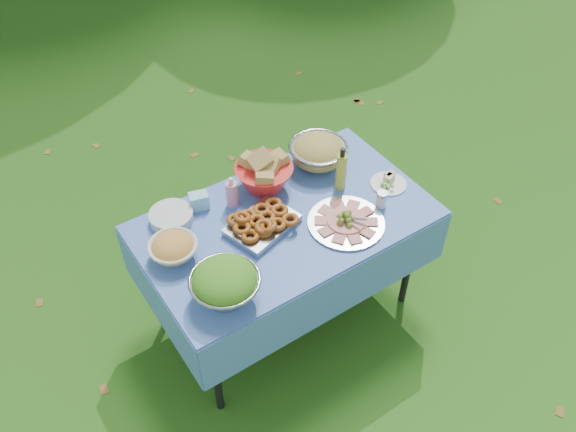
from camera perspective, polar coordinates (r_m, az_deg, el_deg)
The scene contains 14 objects.
ground at distance 3.64m, azimuth -0.20°, elevation -8.79°, with size 80.00×80.00×0.00m, color #173509.
picnic_table at distance 3.34m, azimuth -0.22°, elevation -4.91°, with size 1.46×0.86×0.76m, color #84AFFF.
salad_bowl at distance 2.66m, azimuth -5.91°, elevation -6.28°, with size 0.31×0.31×0.20m, color #9B9CA3, non-canonical shape.
pasta_bowl_white at distance 2.89m, azimuth -10.70°, elevation -2.96°, with size 0.23×0.23×0.13m, color silver, non-canonical shape.
plate_stack at distance 3.09m, azimuth -10.87°, elevation -0.06°, with size 0.22×0.22×0.05m, color silver.
wipes_box at distance 3.12m, azimuth -8.33°, elevation 1.42°, with size 0.09×0.07×0.09m, color #92D7EF.
sanitizer_bottle at distance 3.08m, azimuth -5.27°, elevation 2.27°, with size 0.06×0.06×0.18m, color pink.
bread_bowl at distance 3.17m, azimuth -2.26°, elevation 4.16°, with size 0.31×0.31×0.21m, color red, non-canonical shape.
pasta_bowl_steel at distance 3.33m, azimuth 2.84°, elevation 6.04°, with size 0.32×0.32×0.17m, color #9B9CA3, non-canonical shape.
fried_tray at distance 2.99m, azimuth -2.42°, elevation -0.61°, with size 0.34×0.24×0.08m, color #A7A8AB.
charcuterie_platter at distance 3.02m, azimuth 5.50°, elevation -0.13°, with size 0.39×0.39×0.09m, color #A9ABB0.
oil_bottle at distance 3.16m, azimuth 5.01°, elevation 4.45°, with size 0.06×0.06×0.26m, color gold.
cheese_plate at distance 3.27m, azimuth 9.42°, elevation 3.28°, with size 0.19×0.19×0.05m, color silver.
shaker at distance 3.13m, azimuth 8.76°, elevation 1.56°, with size 0.06×0.06×0.09m, color white.
Camera 1 is at (-1.19, -1.80, 2.93)m, focal length 38.00 mm.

